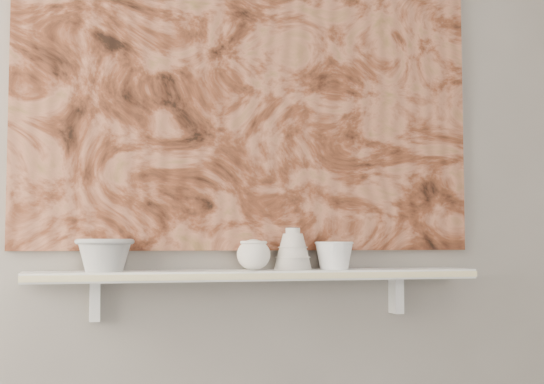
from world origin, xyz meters
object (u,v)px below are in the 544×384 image
object	(u,v)px
cup_cream	(254,255)
painting	(252,81)
shelf	(258,275)
bowl_grey	(105,254)
bowl_white	(334,255)
bell_vessel	(293,249)

from	to	relation	value
cup_cream	painting	bearing A→B (deg)	79.77
shelf	bowl_grey	xyz separation A→B (m)	(-0.47, 0.00, 0.07)
shelf	bowl_white	size ratio (longest dim) A/B	11.29
bowl_grey	cup_cream	world-z (taller)	bowl_grey
painting	bowl_grey	xyz separation A→B (m)	(-0.47, -0.08, -0.56)
painting	bowl_white	world-z (taller)	painting
shelf	bowl_grey	distance (m)	0.47
bell_vessel	cup_cream	bearing A→B (deg)	180.00
shelf	bowl_white	xyz separation A→B (m)	(0.25, 0.00, 0.06)
bell_vessel	shelf	bearing A→B (deg)	180.00
cup_cream	bowl_white	size ratio (longest dim) A/B	0.84
painting	bowl_grey	bearing A→B (deg)	-170.19
bowl_white	cup_cream	bearing A→B (deg)	180.00
painting	bell_vessel	size ratio (longest dim) A/B	11.36
painting	cup_cream	bearing A→B (deg)	-100.23
cup_cream	bowl_grey	bearing A→B (deg)	180.00
shelf	bowl_grey	world-z (taller)	bowl_grey
bell_vessel	bowl_white	world-z (taller)	bell_vessel
bowl_grey	bowl_white	world-z (taller)	bowl_grey
bowl_grey	bowl_white	bearing A→B (deg)	0.00
bowl_grey	cup_cream	size ratio (longest dim) A/B	1.68
shelf	painting	bearing A→B (deg)	90.00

